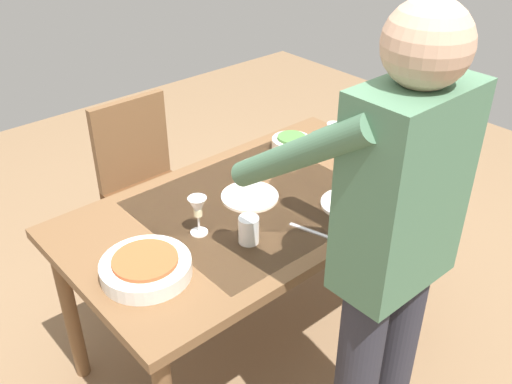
# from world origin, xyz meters

# --- Properties ---
(ground_plane) EXTENTS (6.00, 6.00, 0.00)m
(ground_plane) POSITION_xyz_m (0.00, 0.00, 0.00)
(ground_plane) COLOR #846647
(dining_table) EXTENTS (1.52, 0.85, 0.76)m
(dining_table) POSITION_xyz_m (0.00, 0.00, 0.68)
(dining_table) COLOR brown
(dining_table) RESTS_ON ground_plane
(chair_near) EXTENTS (0.40, 0.40, 0.91)m
(chair_near) POSITION_xyz_m (0.04, -0.81, 0.53)
(chair_near) COLOR #523019
(chair_near) RESTS_ON ground_plane
(person_server) EXTENTS (0.42, 0.61, 1.69)m
(person_server) POSITION_xyz_m (0.09, 0.69, 0.96)
(person_server) COLOR #2D2D38
(person_server) RESTS_ON ground_plane
(wine_bottle) EXTENTS (0.07, 0.07, 0.30)m
(wine_bottle) POSITION_xyz_m (-0.53, 0.10, 0.87)
(wine_bottle) COLOR black
(wine_bottle) RESTS_ON dining_table
(wine_glass_left) EXTENTS (0.07, 0.07, 0.15)m
(wine_glass_left) POSITION_xyz_m (0.29, 0.02, 0.86)
(wine_glass_left) COLOR white
(wine_glass_left) RESTS_ON dining_table
(water_cup_near_left) EXTENTS (0.06, 0.06, 0.10)m
(water_cup_near_left) POSITION_xyz_m (-0.62, -0.16, 0.81)
(water_cup_near_left) COLOR silver
(water_cup_near_left) RESTS_ON dining_table
(water_cup_near_right) EXTENTS (0.07, 0.07, 0.10)m
(water_cup_near_right) POSITION_xyz_m (0.19, 0.17, 0.81)
(water_cup_near_right) COLOR silver
(water_cup_near_right) RESTS_ON dining_table
(water_cup_far_left) EXTENTS (0.06, 0.06, 0.10)m
(water_cup_far_left) POSITION_xyz_m (-0.67, 0.09, 0.81)
(water_cup_far_left) COLOR silver
(water_cup_far_left) RESTS_ON dining_table
(serving_bowl_pasta) EXTENTS (0.30, 0.30, 0.07)m
(serving_bowl_pasta) POSITION_xyz_m (0.56, 0.09, 0.79)
(serving_bowl_pasta) COLOR white
(serving_bowl_pasta) RESTS_ON dining_table
(side_bowl_salad) EXTENTS (0.18, 0.18, 0.07)m
(side_bowl_salad) POSITION_xyz_m (-0.42, -0.24, 0.79)
(side_bowl_salad) COLOR white
(side_bowl_salad) RESTS_ON dining_table
(dinner_plate_near) EXTENTS (0.23, 0.23, 0.01)m
(dinner_plate_near) POSITION_xyz_m (-0.01, -0.04, 0.77)
(dinner_plate_near) COLOR white
(dinner_plate_near) RESTS_ON dining_table
(dinner_plate_far) EXTENTS (0.23, 0.23, 0.01)m
(dinner_plate_far) POSITION_xyz_m (-0.27, 0.26, 0.77)
(dinner_plate_far) COLOR white
(dinner_plate_far) RESTS_ON dining_table
(table_knife) EXTENTS (0.07, 0.20, 0.00)m
(table_knife) POSITION_xyz_m (-0.03, 0.29, 0.76)
(table_knife) COLOR silver
(table_knife) RESTS_ON dining_table
(table_fork) EXTENTS (0.02, 0.18, 0.00)m
(table_fork) POSITION_xyz_m (-0.19, -0.21, 0.76)
(table_fork) COLOR silver
(table_fork) RESTS_ON dining_table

